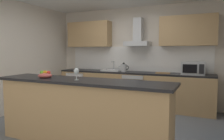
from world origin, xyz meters
The scene contains 16 objects.
ground centered at (0.00, 0.00, -0.01)m, with size 5.55×4.93×0.02m, color slate.
wall_back centered at (0.00, 2.03, 1.30)m, with size 5.55×0.12×2.60m, color silver.
wall_left centered at (-2.34, 0.00, 1.30)m, with size 0.12×4.93×2.60m, color silver.
backsplash_tile centered at (0.00, 1.96, 1.23)m, with size 3.87×0.02×0.66m, color white.
counter_back centered at (0.00, 1.65, 0.45)m, with size 4.01×0.60×0.90m.
counter_island centered at (0.08, -0.86, 0.51)m, with size 2.81×0.64×1.01m.
upper_cabinets centered at (0.00, 1.80, 1.91)m, with size 3.95×0.32×0.70m.
oven centered at (0.13, 1.62, 0.46)m, with size 0.60×0.62×0.80m.
refrigerator centered at (-1.56, 1.62, 0.43)m, with size 0.58×0.60×0.85m.
microwave centered at (1.50, 1.59, 1.05)m, with size 0.50×0.38×0.30m.
sink centered at (-0.54, 1.63, 0.93)m, with size 0.50×0.40×0.26m.
kettle centered at (-0.19, 1.59, 1.01)m, with size 0.29×0.15×0.24m.
range_hood centered at (0.13, 1.75, 1.79)m, with size 0.62×0.45×0.72m.
wine_glass centered at (0.06, -0.93, 1.13)m, with size 0.08×0.08×0.18m.
fruit_bowl centered at (-0.55, -0.92, 1.05)m, with size 0.22×0.22×0.13m.
chopping_board centered at (0.81, 1.60, 0.91)m, with size 0.34×0.22×0.02m, color #9E7247.
Camera 1 is at (1.83, -3.54, 1.43)m, focal length 34.23 mm.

